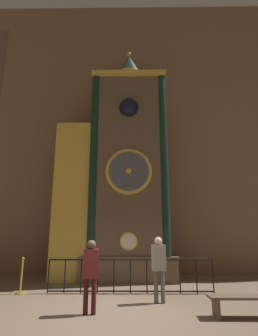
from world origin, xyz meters
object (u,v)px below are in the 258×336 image
(visitor_far, at_px, (159,262))
(visitor_bench, at_px, (243,302))
(stanchion_post, at_px, (21,282))
(clock_tower, at_px, (118,173))
(visitor_near, at_px, (91,269))

(visitor_far, distance_m, visitor_bench, 2.16)
(stanchion_post, height_order, visitor_bench, stanchion_post)
(visitor_bench, bearing_deg, visitor_far, 145.72)
(clock_tower, height_order, visitor_near, clock_tower)
(clock_tower, bearing_deg, visitor_bench, -55.56)
(visitor_near, height_order, stanchion_post, visitor_near)
(clock_tower, distance_m, stanchion_post, 5.19)
(stanchion_post, bearing_deg, visitor_near, -39.62)
(visitor_near, relative_size, stanchion_post, 1.55)
(visitor_far, relative_size, visitor_bench, 1.13)
(visitor_bench, bearing_deg, visitor_near, 176.89)
(clock_tower, distance_m, visitor_near, 5.26)
(clock_tower, relative_size, visitor_far, 6.00)
(visitor_near, bearing_deg, stanchion_post, 134.06)
(visitor_near, xyz_separation_m, visitor_far, (1.67, 0.97, 0.03))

